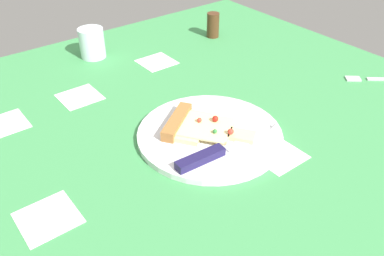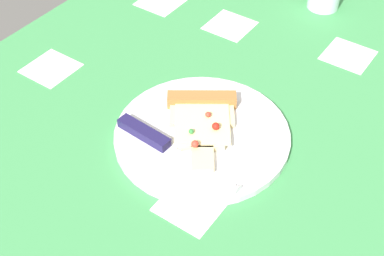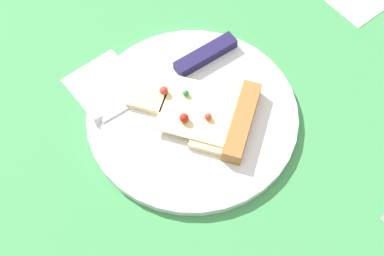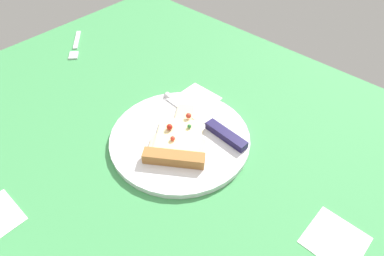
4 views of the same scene
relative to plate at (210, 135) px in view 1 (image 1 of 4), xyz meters
The scene contains 7 objects.
ground_plane 11.24cm from the plate, 53.68° to the left, with size 112.07×112.07×3.00cm.
plate is the anchor object (origin of this frame).
pizza_slice 2.93cm from the plate, 124.41° to the left, with size 16.31×18.75×2.59cm.
knife 7.15cm from the plate, 113.73° to the right, with size 24.08×3.59×2.45cm.
drinking_glass 49.47cm from the plate, 91.28° to the left, with size 6.91×6.91×8.17cm, color silver.
pepper_shaker 53.00cm from the plate, 49.16° to the left, with size 3.75×3.75×7.40cm, color #4C2D19.
fork 48.85cm from the plate, ahead, with size 12.88×11.21×0.80cm.
Camera 1 is at (-50.75, -59.92, 49.21)cm, focal length 38.34 mm.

